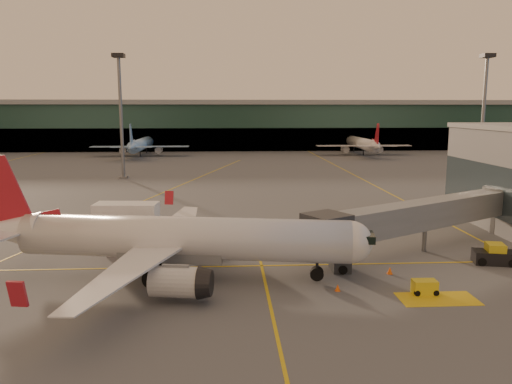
{
  "coord_description": "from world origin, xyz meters",
  "views": [
    {
      "loc": [
        1.92,
        -39.66,
        14.45
      ],
      "look_at": [
        5.17,
        16.97,
        5.0
      ],
      "focal_mm": 35.0,
      "sensor_mm": 36.0,
      "label": 1
    }
  ],
  "objects": [
    {
      "name": "distant_aircraft_row",
      "position": [
        10.83,
        118.0,
        0.0
      ],
      "size": [
        350.0,
        34.0,
        13.0
      ],
      "color": "#8BB8EA",
      "rests_on": "ground"
    },
    {
      "name": "taxi_markings",
      "position": [
        -7.32,
        44.49,
        0.01
      ],
      "size": [
        100.12,
        173.0,
        0.01
      ],
      "color": "gold",
      "rests_on": "ground"
    },
    {
      "name": "mast_east_near",
      "position": [
        55.0,
        62.0,
        14.86
      ],
      "size": [
        2.4,
        2.4,
        25.6
      ],
      "color": "slate",
      "rests_on": "ground"
    },
    {
      "name": "ground",
      "position": [
        0.0,
        0.0,
        0.0
      ],
      "size": [
        600.0,
        600.0,
        0.0
      ],
      "primitive_type": "plane",
      "color": "#4C4F54",
      "rests_on": "ground"
    },
    {
      "name": "mast_west_near",
      "position": [
        -20.0,
        66.0,
        14.86
      ],
      "size": [
        2.4,
        2.4,
        25.6
      ],
      "color": "slate",
      "rests_on": "ground"
    },
    {
      "name": "jet_bridge",
      "position": [
        23.23,
        9.69,
        3.69
      ],
      "size": [
        28.0,
        18.07,
        5.41
      ],
      "color": "slate",
      "rests_on": "ground"
    },
    {
      "name": "gpu_cart",
      "position": [
        17.4,
        -2.87,
        0.55
      ],
      "size": [
        1.96,
        1.16,
        1.12
      ],
      "rotation": [
        0.0,
        0.0,
        -0.01
      ],
      "color": "yellow",
      "rests_on": "ground"
    },
    {
      "name": "pushback_tug",
      "position": [
        27.05,
        4.37,
        0.79
      ],
      "size": [
        4.15,
        2.83,
        1.95
      ],
      "rotation": [
        0.0,
        0.0,
        -0.23
      ],
      "color": "black",
      "rests_on": "ground"
    },
    {
      "name": "cone_fwd",
      "position": [
        10.68,
        -1.86,
        0.27
      ],
      "size": [
        0.44,
        0.44,
        0.56
      ],
      "color": "#FF5E0D",
      "rests_on": "ground"
    },
    {
      "name": "terminal",
      "position": [
        0.0,
        141.79,
        8.76
      ],
      "size": [
        400.0,
        20.0,
        17.6
      ],
      "color": "#19382D",
      "rests_on": "ground"
    },
    {
      "name": "cone_nose",
      "position": [
        16.21,
        2.03,
        0.31
      ],
      "size": [
        0.51,
        0.51,
        0.64
      ],
      "color": "#FF5E0D",
      "rests_on": "ground"
    },
    {
      "name": "catering_truck",
      "position": [
        -8.41,
        11.05,
        2.81
      ],
      "size": [
        6.57,
        3.32,
        4.95
      ],
      "rotation": [
        0.0,
        0.0,
        -0.07
      ],
      "color": "maroon",
      "rests_on": "ground"
    },
    {
      "name": "cone_wing_left",
      "position": [
        -3.71,
        18.41,
        0.25
      ],
      "size": [
        0.41,
        0.41,
        0.53
      ],
      "color": "#FF5E0D",
      "rests_on": "ground"
    },
    {
      "name": "main_airplane",
      "position": [
        -3.02,
        2.16,
        3.42
      ],
      "size": [
        34.76,
        31.51,
        10.52
      ],
      "rotation": [
        0.0,
        0.0,
        -0.16
      ],
      "color": "silver",
      "rests_on": "ground"
    }
  ]
}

